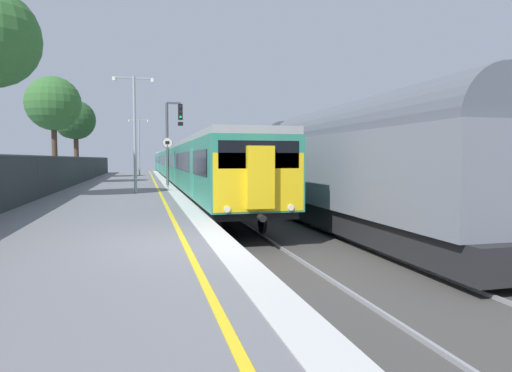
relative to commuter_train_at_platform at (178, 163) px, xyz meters
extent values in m
cube|color=slate|center=(-4.60, -34.36, -1.77)|extent=(6.40, 110.00, 1.00)
cube|color=silver|center=(-1.70, -34.36, -1.26)|extent=(0.60, 110.00, 0.01)
cube|color=yellow|center=(-2.45, -34.36, -1.26)|extent=(0.12, 110.00, 0.01)
cube|color=#423F3D|center=(4.10, -34.36, -2.37)|extent=(11.00, 110.00, 0.20)
cube|color=gray|center=(-0.71, -34.36, -2.23)|extent=(0.07, 110.00, 0.08)
cube|color=gray|center=(0.72, -34.36, -2.23)|extent=(0.07, 110.00, 0.08)
cube|color=gray|center=(3.29, -34.36, -2.23)|extent=(0.07, 110.00, 0.08)
cube|color=gray|center=(4.72, -34.36, -2.23)|extent=(0.07, 110.00, 0.08)
cube|color=#2D846B|center=(0.00, -20.72, 0.00)|extent=(2.80, 20.18, 2.30)
cube|color=black|center=(0.00, -20.72, -1.27)|extent=(2.64, 19.58, 0.25)
cube|color=#999E9E|center=(0.00, -20.72, 1.27)|extent=(2.68, 20.18, 0.24)
cube|color=black|center=(-1.41, -20.72, 0.30)|extent=(0.02, 18.58, 0.84)
cube|color=teal|center=(-1.41, -25.77, -0.10)|extent=(0.03, 1.10, 1.90)
cube|color=teal|center=(-1.41, -15.67, -0.10)|extent=(0.03, 1.10, 1.90)
cylinder|color=black|center=(-0.78, -28.21, -1.77)|extent=(0.12, 0.84, 0.84)
cylinder|color=black|center=(0.78, -28.21, -1.77)|extent=(0.12, 0.84, 0.84)
cylinder|color=black|center=(-0.78, -13.23, -1.77)|extent=(0.12, 0.84, 0.84)
cylinder|color=black|center=(0.78, -13.23, -1.77)|extent=(0.12, 0.84, 0.84)
cube|color=#2D846B|center=(0.00, 0.06, 0.00)|extent=(2.80, 20.18, 2.30)
cube|color=black|center=(0.00, 0.06, -1.27)|extent=(2.64, 19.58, 0.25)
cube|color=#999E9E|center=(0.00, 0.06, 1.27)|extent=(2.68, 20.18, 0.24)
cube|color=black|center=(-1.41, 0.06, 0.30)|extent=(0.02, 18.58, 0.84)
cube|color=teal|center=(-1.41, -4.98, -0.10)|extent=(0.03, 1.10, 1.90)
cube|color=teal|center=(-1.41, 5.11, -0.10)|extent=(0.03, 1.10, 1.90)
cylinder|color=black|center=(-0.78, -7.43, -1.77)|extent=(0.12, 0.84, 0.84)
cylinder|color=black|center=(0.78, -7.43, -1.77)|extent=(0.12, 0.84, 0.84)
cylinder|color=black|center=(-0.78, 7.56, -1.77)|extent=(0.12, 0.84, 0.84)
cylinder|color=black|center=(0.78, 7.56, -1.77)|extent=(0.12, 0.84, 0.84)
cube|color=#2D846B|center=(0.00, 20.85, 0.00)|extent=(2.80, 20.18, 2.30)
cube|color=black|center=(0.00, 20.85, -1.27)|extent=(2.64, 19.58, 0.25)
cube|color=#999E9E|center=(0.00, 20.85, 1.27)|extent=(2.68, 20.18, 0.24)
cube|color=black|center=(-1.41, 20.85, 0.30)|extent=(0.02, 18.58, 0.84)
cube|color=teal|center=(-1.41, 15.80, -0.10)|extent=(0.03, 1.10, 1.90)
cube|color=teal|center=(-1.41, 25.89, -0.10)|extent=(0.03, 1.10, 1.90)
cylinder|color=black|center=(-0.78, 13.36, -1.77)|extent=(0.12, 0.84, 0.84)
cylinder|color=black|center=(0.78, 13.36, -1.77)|extent=(0.12, 0.84, 0.84)
cylinder|color=black|center=(-0.78, 28.34, -1.77)|extent=(0.12, 0.84, 0.84)
cylinder|color=black|center=(0.78, 28.34, -1.77)|extent=(0.12, 0.84, 0.84)
cube|color=yellow|center=(0.00, -30.77, -0.25)|extent=(2.70, 0.10, 1.70)
cube|color=black|center=(0.00, -30.78, 0.55)|extent=(2.40, 0.08, 0.80)
cube|color=yellow|center=(0.00, -30.91, -0.10)|extent=(0.80, 0.24, 1.80)
cylinder|color=white|center=(-0.95, -30.83, -1.00)|extent=(0.18, 0.06, 0.18)
cylinder|color=white|center=(0.95, -30.83, -1.00)|extent=(0.18, 0.06, 0.18)
cylinder|color=black|center=(0.00, -31.06, -1.25)|extent=(0.20, 0.35, 0.20)
cube|color=black|center=(0.00, 0.06, 1.52)|extent=(0.60, 0.90, 0.20)
cube|color=#232326|center=(4.00, -29.16, -1.64)|extent=(2.30, 14.25, 0.79)
cube|color=slate|center=(4.00, -29.16, -0.01)|extent=(2.60, 13.45, 2.48)
cylinder|color=#515660|center=(4.00, -29.16, 1.23)|extent=(2.39, 13.05, 2.39)
cylinder|color=black|center=(3.22, -34.28, -1.77)|extent=(0.12, 0.84, 0.84)
cylinder|color=black|center=(4.78, -34.28, -1.77)|extent=(0.12, 0.84, 0.84)
cylinder|color=black|center=(3.22, -24.03, -1.77)|extent=(0.12, 0.84, 0.84)
cylinder|color=black|center=(4.78, -24.03, -1.77)|extent=(0.12, 0.84, 0.84)
cube|color=#232326|center=(4.00, -14.11, -1.64)|extent=(2.30, 14.25, 0.79)
cube|color=slate|center=(4.00, -14.11, -0.01)|extent=(2.60, 13.45, 2.48)
cylinder|color=#515660|center=(4.00, -14.11, 1.23)|extent=(2.39, 13.05, 2.39)
cylinder|color=black|center=(3.22, -19.23, -1.77)|extent=(0.12, 0.84, 0.84)
cylinder|color=black|center=(4.78, -19.23, -1.77)|extent=(0.12, 0.84, 0.84)
cylinder|color=black|center=(3.22, -8.99, -1.77)|extent=(0.12, 0.84, 0.84)
cylinder|color=black|center=(4.78, -8.99, -1.77)|extent=(0.12, 0.84, 0.84)
cube|color=#232326|center=(4.00, 0.94, -1.64)|extent=(2.30, 14.25, 0.79)
cube|color=slate|center=(4.00, 0.94, -0.01)|extent=(2.60, 13.45, 2.48)
cylinder|color=#515660|center=(4.00, 0.94, 1.23)|extent=(2.39, 13.05, 2.39)
cylinder|color=black|center=(3.22, -4.19, -1.77)|extent=(0.12, 0.84, 0.84)
cylinder|color=black|center=(4.78, -4.19, -1.77)|extent=(0.12, 0.84, 0.84)
cylinder|color=black|center=(3.22, 6.06, -1.77)|extent=(0.12, 0.84, 0.84)
cylinder|color=black|center=(4.78, 6.06, -1.77)|extent=(0.12, 0.84, 0.84)
cube|color=#232326|center=(4.00, 15.99, -1.64)|extent=(2.30, 14.25, 0.79)
cube|color=slate|center=(4.00, 15.99, -0.01)|extent=(2.60, 13.45, 2.48)
cylinder|color=#515660|center=(4.00, 15.99, 1.23)|extent=(2.39, 13.05, 2.39)
cylinder|color=black|center=(3.22, 10.86, -1.77)|extent=(0.12, 0.84, 0.84)
cylinder|color=black|center=(4.78, 10.86, -1.77)|extent=(0.12, 0.84, 0.84)
cylinder|color=black|center=(3.22, 21.11, -1.77)|extent=(0.12, 0.84, 0.84)
cylinder|color=black|center=(4.78, 21.11, -1.77)|extent=(0.12, 0.84, 0.84)
cylinder|color=#47474C|center=(-1.75, -14.23, 1.35)|extent=(0.18, 0.18, 5.22)
cube|color=#47474C|center=(-1.30, -14.23, 3.96)|extent=(0.90, 0.12, 0.12)
cube|color=black|center=(-0.90, -14.23, 3.41)|extent=(0.28, 0.20, 1.00)
cylinder|color=black|center=(-0.90, -14.35, 3.73)|extent=(0.16, 0.04, 0.16)
cylinder|color=black|center=(-0.90, -14.35, 3.41)|extent=(0.16, 0.04, 0.16)
cylinder|color=#19D83F|center=(-0.90, -14.35, 3.09)|extent=(0.16, 0.04, 0.16)
cube|color=black|center=(-0.90, -14.23, 2.66)|extent=(0.32, 0.16, 0.24)
cylinder|color=#59595B|center=(-1.85, -16.46, 0.03)|extent=(0.08, 0.08, 2.59)
cylinder|color=black|center=(-1.85, -16.46, 1.38)|extent=(0.59, 0.02, 0.59)
cylinder|color=silver|center=(-1.85, -16.47, 1.38)|extent=(0.56, 0.02, 0.56)
cube|color=black|center=(-1.85, -16.49, 1.38)|extent=(0.24, 0.01, 0.18)
cylinder|color=#93999E|center=(-3.62, -20.52, 1.59)|extent=(0.14, 0.14, 5.72)
cube|color=#93999E|center=(-3.17, -20.52, 4.35)|extent=(0.90, 0.08, 0.08)
cylinder|color=silver|center=(-2.72, -20.52, 4.27)|extent=(0.20, 0.20, 0.18)
cube|color=#93999E|center=(-4.07, -20.52, 4.35)|extent=(0.90, 0.08, 0.08)
cylinder|color=silver|center=(-4.52, -20.52, 4.27)|extent=(0.20, 0.20, 0.18)
cylinder|color=#93999E|center=(-3.62, 2.92, 1.56)|extent=(0.14, 0.14, 5.65)
cube|color=#93999E|center=(-3.17, 2.92, 4.29)|extent=(0.90, 0.08, 0.08)
cylinder|color=silver|center=(-2.72, 2.92, 4.21)|extent=(0.20, 0.20, 0.18)
cube|color=#93999E|center=(-4.07, 2.92, 4.29)|extent=(0.90, 0.08, 0.08)
cylinder|color=silver|center=(-4.52, 2.92, 4.21)|extent=(0.20, 0.20, 0.18)
cylinder|color=#38383D|center=(-7.55, -22.67, -0.36)|extent=(0.07, 0.07, 1.81)
cylinder|color=#38383D|center=(-7.55, -10.98, -0.36)|extent=(0.07, 0.07, 1.81)
cylinder|color=#38383D|center=(-7.55, 0.71, -0.36)|extent=(0.07, 0.07, 1.81)
cylinder|color=#38383D|center=(-7.55, 12.39, -0.36)|extent=(0.07, 0.07, 1.81)
sphere|color=#33662D|center=(-8.54, -23.53, 4.75)|extent=(2.41, 2.41, 2.41)
cylinder|color=#473323|center=(-9.06, -0.24, 0.84)|extent=(0.42, 0.42, 4.21)
sphere|color=#234C23|center=(-9.06, -0.24, 3.91)|extent=(3.49, 3.49, 3.49)
sphere|color=#234C23|center=(-9.44, -0.69, 3.47)|extent=(2.47, 2.47, 2.47)
cylinder|color=#473323|center=(-9.05, -10.47, 0.94)|extent=(0.36, 0.36, 4.42)
sphere|color=#33662D|center=(-9.05, -10.47, 4.15)|extent=(3.62, 3.62, 3.62)
sphere|color=#33662D|center=(-9.33, -10.28, 3.70)|extent=(2.32, 2.32, 2.32)
camera|label=1|loc=(-3.23, -43.25, 0.43)|focal=31.40mm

